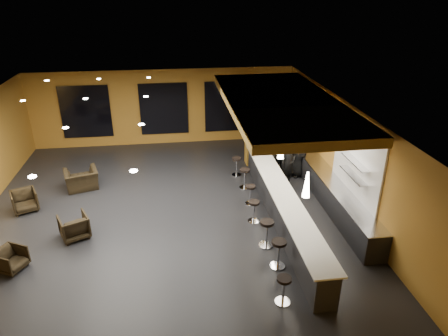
{
  "coord_description": "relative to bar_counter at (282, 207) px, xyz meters",
  "views": [
    {
      "loc": [
        0.35,
        -11.64,
        7.01
      ],
      "look_at": [
        2.0,
        0.5,
        1.3
      ],
      "focal_mm": 32.0,
      "sensor_mm": 36.0,
      "label": 1
    }
  ],
  "objects": [
    {
      "name": "floor",
      "position": [
        -3.65,
        1.0,
        -0.55
      ],
      "size": [
        12.0,
        13.0,
        0.1
      ],
      "primitive_type": "cube",
      "color": "black",
      "rests_on": "ground"
    },
    {
      "name": "ceiling",
      "position": [
        -3.65,
        1.0,
        3.05
      ],
      "size": [
        12.0,
        13.0,
        0.1
      ],
      "primitive_type": "cube",
      "color": "black"
    },
    {
      "name": "wall_back",
      "position": [
        -3.65,
        7.55,
        1.25
      ],
      "size": [
        12.0,
        0.1,
        3.5
      ],
      "primitive_type": "cube",
      "color": "#9F6C23",
      "rests_on": "floor"
    },
    {
      "name": "wall_front",
      "position": [
        -3.65,
        -5.55,
        1.25
      ],
      "size": [
        12.0,
        0.1,
        3.5
      ],
      "primitive_type": "cube",
      "color": "#9F6C23",
      "rests_on": "floor"
    },
    {
      "name": "wall_right",
      "position": [
        2.4,
        1.0,
        1.25
      ],
      "size": [
        0.1,
        13.0,
        3.5
      ],
      "primitive_type": "cube",
      "color": "#9F6C23",
      "rests_on": "floor"
    },
    {
      "name": "wood_soffit",
      "position": [
        0.35,
        2.0,
        2.86
      ],
      "size": [
        3.6,
        8.0,
        0.28
      ],
      "primitive_type": "cube",
      "color": "olive",
      "rests_on": "ceiling"
    },
    {
      "name": "window_left",
      "position": [
        -7.15,
        7.44,
        1.2
      ],
      "size": [
        2.2,
        0.06,
        2.4
      ],
      "primitive_type": "cube",
      "color": "black",
      "rests_on": "wall_back"
    },
    {
      "name": "window_center",
      "position": [
        -3.65,
        7.44,
        1.2
      ],
      "size": [
        2.2,
        0.06,
        2.4
      ],
      "primitive_type": "cube",
      "color": "black",
      "rests_on": "wall_back"
    },
    {
      "name": "window_right",
      "position": [
        -0.65,
        7.44,
        1.2
      ],
      "size": [
        2.2,
        0.06,
        2.4
      ],
      "primitive_type": "cube",
      "color": "black",
      "rests_on": "wall_back"
    },
    {
      "name": "tile_backsplash",
      "position": [
        2.31,
        0.0,
        1.5
      ],
      "size": [
        0.06,
        3.2,
        2.4
      ],
      "primitive_type": "cube",
      "color": "white",
      "rests_on": "wall_right"
    },
    {
      "name": "bar_counter",
      "position": [
        0.0,
        0.0,
        0.0
      ],
      "size": [
        0.6,
        8.0,
        1.0
      ],
      "primitive_type": "cube",
      "color": "black",
      "rests_on": "floor"
    },
    {
      "name": "bar_top",
      "position": [
        0.0,
        0.0,
        0.52
      ],
      "size": [
        0.78,
        8.1,
        0.05
      ],
      "primitive_type": "cube",
      "color": "white",
      "rests_on": "bar_counter"
    },
    {
      "name": "prep_counter",
      "position": [
        2.0,
        0.5,
        -0.07
      ],
      "size": [
        0.7,
        6.0,
        0.86
      ],
      "primitive_type": "cube",
      "color": "black",
      "rests_on": "floor"
    },
    {
      "name": "prep_top",
      "position": [
        2.0,
        0.5,
        0.39
      ],
      "size": [
        0.72,
        6.0,
        0.03
      ],
      "primitive_type": "cube",
      "color": "silver",
      "rests_on": "prep_counter"
    },
    {
      "name": "wall_shelf_lower",
      "position": [
        2.17,
        -0.2,
        1.1
      ],
      "size": [
        0.3,
        1.5,
        0.03
      ],
      "primitive_type": "cube",
      "color": "silver",
      "rests_on": "wall_right"
    },
    {
      "name": "wall_shelf_upper",
      "position": [
        2.17,
        -0.2,
        1.55
      ],
      "size": [
        0.3,
        1.5,
        0.03
      ],
      "primitive_type": "cube",
      "color": "silver",
      "rests_on": "wall_right"
    },
    {
      "name": "column",
      "position": [
        0.0,
        4.6,
        1.25
      ],
      "size": [
        0.6,
        0.6,
        3.5
      ],
      "primitive_type": "cube",
      "color": "#A37324",
      "rests_on": "floor"
    },
    {
      "name": "pendant_0",
      "position": [
        0.0,
        -2.0,
        1.85
      ],
      "size": [
        0.2,
        0.2,
        0.7
      ],
      "primitive_type": "cone",
      "color": "white",
      "rests_on": "wood_soffit"
    },
    {
      "name": "pendant_1",
      "position": [
        0.0,
        0.5,
        1.85
      ],
      "size": [
        0.2,
        0.2,
        0.7
      ],
      "primitive_type": "cone",
      "color": "white",
      "rests_on": "wood_soffit"
    },
    {
      "name": "pendant_2",
      "position": [
        0.0,
        3.0,
        1.85
      ],
      "size": [
        0.2,
        0.2,
        0.7
      ],
      "primitive_type": "cone",
      "color": "white",
      "rests_on": "wood_soffit"
    },
    {
      "name": "staff_a",
      "position": [
        0.83,
        2.32,
        0.43
      ],
      "size": [
        0.8,
        0.68,
        1.87
      ],
      "primitive_type": "imported",
      "rotation": [
        0.0,
        0.0,
        0.41
      ],
      "color": "black",
      "rests_on": "floor"
    },
    {
      "name": "staff_b",
      "position": [
        0.97,
        3.42,
        0.32
      ],
      "size": [
        0.96,
        0.86,
        1.65
      ],
      "primitive_type": "imported",
      "rotation": [
        0.0,
        0.0,
        0.35
      ],
      "color": "black",
      "rests_on": "floor"
    },
    {
      "name": "staff_c",
      "position": [
        1.51,
        3.15,
        0.36
      ],
      "size": [
        0.94,
        0.72,
        1.71
      ],
      "primitive_type": "imported",
      "rotation": [
        0.0,
        0.0,
        0.23
      ],
      "color": "black",
      "rests_on": "floor"
    },
    {
      "name": "armchair_a",
      "position": [
        -7.78,
        -1.35,
        -0.19
      ],
      "size": [
        0.92,
        0.91,
        0.63
      ],
      "primitive_type": "imported",
      "rotation": [
        0.0,
        0.0,
        1.1
      ],
      "color": "black",
      "rests_on": "floor"
    },
    {
      "name": "armchair_b",
      "position": [
        -6.4,
        -0.02,
        -0.13
      ],
      "size": [
        1.05,
        1.06,
        0.74
      ],
      "primitive_type": "imported",
      "rotation": [
        0.0,
        0.0,
        3.58
      ],
      "color": "black",
      "rests_on": "floor"
    },
    {
      "name": "armchair_c",
      "position": [
        -8.36,
        1.81,
        -0.14
      ],
      "size": [
        1.03,
        1.04,
        0.72
      ],
      "primitive_type": "imported",
      "rotation": [
        0.0,
        0.0,
        0.43
      ],
      "color": "black",
      "rests_on": "floor"
    },
    {
      "name": "armchair_d",
      "position": [
        -6.76,
        3.19,
        -0.13
      ],
      "size": [
        1.39,
        1.3,
        0.75
      ],
      "primitive_type": "imported",
      "rotation": [
        0.0,
        0.0,
        3.43
      ],
      "color": "black",
      "rests_on": "floor"
    },
    {
      "name": "bar_stool_0",
      "position": [
        -0.91,
        -3.53,
        -0.03
      ],
      "size": [
        0.38,
        0.38,
        0.74
      ],
      "rotation": [
        0.0,
        0.0,
        -0.16
      ],
      "color": "silver",
      "rests_on": "floor"
    },
    {
      "name": "bar_stool_1",
      "position": [
        -0.69,
        -2.21,
        0.03
      ],
      "size": [
        0.42,
        0.42,
        0.83
      ],
      "rotation": [
        0.0,
        0.0,
        -0.26
      ],
      "color": "silver",
      "rests_on": "floor"
    },
    {
      "name": "bar_stool_2",
      "position": [
        -0.78,
        -1.25,
        0.04
      ],
      "size": [
        0.42,
        0.42,
        0.84
      ],
      "rotation": [
        0.0,
        0.0,
        -0.3
      ],
      "color": "silver",
      "rests_on": "floor"
    },
    {
      "name": "bar_stool_3",
      "position": [
        -0.88,
        0.08,
        -0.03
      ],
      "size": [
        0.38,
        0.38,
        0.74
      ],
      "rotation": [
        0.0,
        0.0,
        -0.43
      ],
      "color": "silver",
      "rests_on": "floor"
    },
    {
      "name": "bar_stool_4",
      "position": [
        -0.77,
        1.2,
        -0.04
      ],
      "size": [
        0.36,
        0.36,
        0.71
      ],
      "rotation": [
        0.0,
        0.0,
        0.1
      ],
      "color": "silver",
      "rests_on": "floor"
    },
    {
      "name": "bar_stool_5",
      "position": [
        -0.75,
        2.41,
        -0.01
      ],
      "size": [
        0.39,
        0.39,
        0.77
      ],
      "rotation": [
        0.0,
        0.0,
        0.16
      ],
      "color": "silver",
      "rests_on": "floor"
    },
    {
      "name": "bar_stool_6",
      "position": [
        -0.87,
        3.53,
        -0.01
      ],
      "size": [
        0.38,
        0.38,
        0.76
      ],
      "rotation": [
        0.0,
        0.0,
        -0.03
      ],
      "color": "silver",
      "rests_on": "floor"
    }
  ]
}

